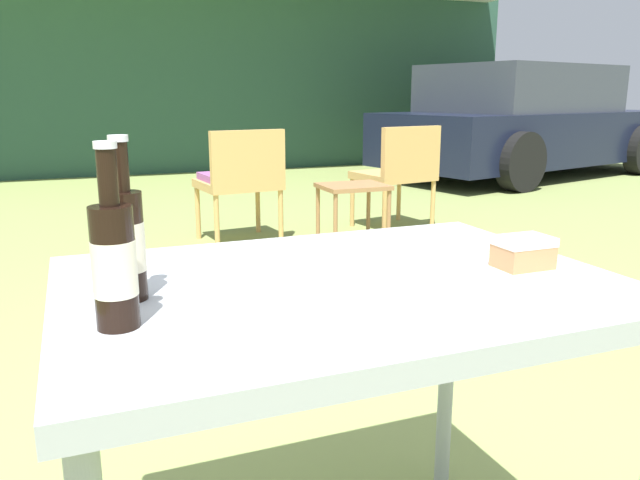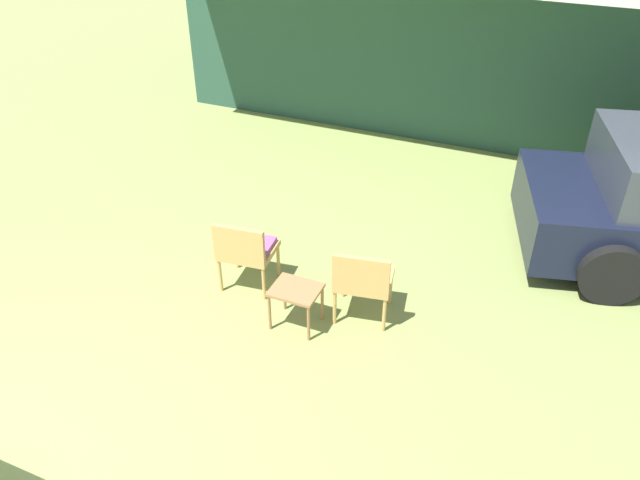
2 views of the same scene
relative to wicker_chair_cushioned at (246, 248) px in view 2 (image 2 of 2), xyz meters
The scene contains 4 objects.
cabin_building 6.46m from the wicker_chair_cushioned, 81.06° to the left, with size 8.76×5.20×3.07m.
wicker_chair_cushioned is the anchor object (origin of this frame).
wicker_chair_plain 1.28m from the wicker_chair_cushioned, ahead, with size 0.61×0.57×0.82m.
garden_side_table 0.82m from the wicker_chair_cushioned, 26.11° to the right, with size 0.46×0.38×0.44m.
Camera 2 is at (3.44, -1.18, 4.08)m, focal length 35.00 mm.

